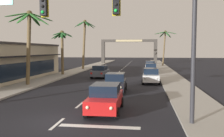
# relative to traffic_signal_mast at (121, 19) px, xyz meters

# --- Properties ---
(ground_plane) EXTENTS (220.00, 220.00, 0.00)m
(ground_plane) POSITION_rel_traffic_signal_mast_xyz_m (-3.15, -0.15, -5.29)
(ground_plane) COLOR black
(sidewalk_right) EXTENTS (3.20, 110.00, 0.14)m
(sidewalk_right) POSITION_rel_traffic_signal_mast_xyz_m (4.65, 19.85, -5.22)
(sidewalk_right) COLOR #9E998E
(sidewalk_right) RESTS_ON ground
(sidewalk_left) EXTENTS (3.20, 110.00, 0.14)m
(sidewalk_left) POSITION_rel_traffic_signal_mast_xyz_m (-10.95, 19.85, -5.22)
(sidewalk_left) COLOR #9E998E
(sidewalk_left) RESTS_ON ground
(lane_markings) EXTENTS (4.28, 89.85, 0.01)m
(lane_markings) POSITION_rel_traffic_signal_mast_xyz_m (-2.69, 20.27, -5.29)
(lane_markings) COLOR silver
(lane_markings) RESTS_ON ground
(traffic_signal_mast) EXTENTS (11.43, 0.41, 7.53)m
(traffic_signal_mast) POSITION_rel_traffic_signal_mast_xyz_m (0.00, 0.00, 0.00)
(traffic_signal_mast) COLOR #2D2D33
(traffic_signal_mast) RESTS_ON ground
(sedan_lead_at_stop_bar) EXTENTS (1.99, 4.47, 1.68)m
(sedan_lead_at_stop_bar) POSITION_rel_traffic_signal_mast_xyz_m (-1.12, 2.15, -4.44)
(sedan_lead_at_stop_bar) COLOR red
(sedan_lead_at_stop_bar) RESTS_ON ground
(sedan_third_in_queue) EXTENTS (2.06, 4.50, 1.68)m
(sedan_third_in_queue) POSITION_rel_traffic_signal_mast_xyz_m (-1.37, 9.22, -4.44)
(sedan_third_in_queue) COLOR black
(sedan_third_in_queue) RESTS_ON ground
(sedan_oncoming_far) EXTENTS (2.13, 4.52, 1.68)m
(sedan_oncoming_far) POSITION_rel_traffic_signal_mast_xyz_m (-4.75, 20.28, -4.44)
(sedan_oncoming_far) COLOR #4C515B
(sedan_oncoming_far) RESTS_ON ground
(sedan_parked_nearest_kerb) EXTENTS (2.02, 4.48, 1.68)m
(sedan_parked_nearest_kerb) POSITION_rel_traffic_signal_mast_xyz_m (1.92, 15.65, -4.44)
(sedan_parked_nearest_kerb) COLOR silver
(sedan_parked_nearest_kerb) RESTS_ON ground
(sedan_parked_mid_kerb) EXTENTS (2.06, 4.50, 1.68)m
(sedan_parked_mid_kerb) POSITION_rel_traffic_signal_mast_xyz_m (2.17, 26.61, -4.44)
(sedan_parked_mid_kerb) COLOR silver
(sedan_parked_mid_kerb) RESTS_ON ground
(sedan_parked_far_kerb) EXTENTS (1.98, 4.46, 1.68)m
(sedan_parked_far_kerb) POSITION_rel_traffic_signal_mast_xyz_m (2.17, 33.49, -4.44)
(sedan_parked_far_kerb) COLOR silver
(sedan_parked_far_kerb) RESTS_ON ground
(palm_left_second) EXTENTS (4.64, 4.55, 7.78)m
(palm_left_second) POSITION_rel_traffic_signal_mast_xyz_m (-10.64, 11.83, 0.26)
(palm_left_second) COLOR brown
(palm_left_second) RESTS_ON ground
(palm_left_third) EXTENTS (3.32, 3.35, 6.59)m
(palm_left_third) POSITION_rel_traffic_signal_mast_xyz_m (-10.90, 22.75, -0.59)
(palm_left_third) COLOR brown
(palm_left_third) RESTS_ON ground
(palm_left_farthest) EXTENTS (4.07, 4.22, 9.45)m
(palm_left_farthest) POSITION_rel_traffic_signal_mast_xyz_m (-10.27, 33.68, 0.98)
(palm_left_farthest) COLOR brown
(palm_left_farthest) RESTS_ON ground
(palm_right_farthest) EXTENTS (5.05, 4.37, 8.15)m
(palm_right_farthest) POSITION_rel_traffic_signal_mast_xyz_m (5.61, 45.01, 0.68)
(palm_right_farthest) COLOR brown
(palm_right_farthest) RESTS_ON ground
(town_gateway_arch) EXTENTS (15.20, 0.90, 6.61)m
(town_gateway_arch) POSITION_rel_traffic_signal_mast_xyz_m (-3.15, 55.01, -0.98)
(town_gateway_arch) COLOR #423D38
(town_gateway_arch) RESTS_ON ground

